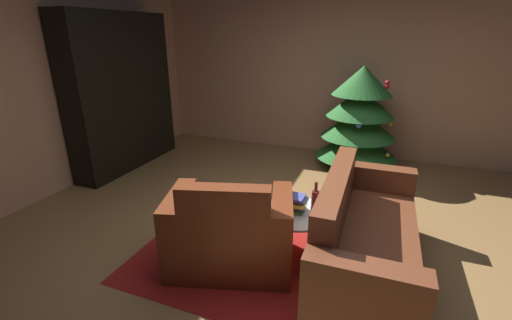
% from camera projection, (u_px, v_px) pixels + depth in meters
% --- Properties ---
extents(ground_plane, '(7.24, 7.24, 0.00)m').
position_uv_depth(ground_plane, '(287.00, 244.00, 3.29)').
color(ground_plane, olive).
extents(wall_back, '(6.15, 0.06, 2.66)m').
position_uv_depth(wall_back, '(343.00, 71.00, 5.34)').
color(wall_back, tan).
rests_on(wall_back, ground).
extents(wall_left, '(0.06, 5.85, 2.66)m').
position_uv_depth(wall_left, '(29.00, 86.00, 3.86)').
color(wall_left, tan).
rests_on(wall_left, ground).
extents(area_rug, '(2.34, 1.86, 0.01)m').
position_uv_depth(area_rug, '(274.00, 251.00, 3.17)').
color(area_rug, maroon).
rests_on(area_rug, ground).
extents(bookshelf_unit, '(0.38, 1.78, 2.16)m').
position_uv_depth(bookshelf_unit, '(130.00, 94.00, 4.99)').
color(bookshelf_unit, black).
rests_on(bookshelf_unit, ground).
extents(armchair_red, '(1.17, 0.93, 0.86)m').
position_uv_depth(armchair_red, '(230.00, 235.00, 2.87)').
color(armchair_red, brown).
rests_on(armchair_red, ground).
extents(couch_red, '(0.75, 1.79, 0.86)m').
position_uv_depth(couch_red, '(363.00, 241.00, 2.79)').
color(couch_red, brown).
rests_on(couch_red, ground).
extents(coffee_table, '(0.60, 0.60, 0.44)m').
position_uv_depth(coffee_table, '(295.00, 217.00, 2.98)').
color(coffee_table, black).
rests_on(coffee_table, ground).
extents(book_stack_on_table, '(0.21, 0.17, 0.15)m').
position_uv_depth(book_stack_on_table, '(296.00, 203.00, 2.94)').
color(book_stack_on_table, '#377D51').
rests_on(book_stack_on_table, coffee_table).
extents(bottle_on_table, '(0.06, 0.06, 0.31)m').
position_uv_depth(bottle_on_table, '(315.00, 203.00, 2.85)').
color(bottle_on_table, '#551D1E').
rests_on(bottle_on_table, coffee_table).
extents(decorated_tree, '(1.15, 1.15, 1.47)m').
position_uv_depth(decorated_tree, '(359.00, 119.00, 4.87)').
color(decorated_tree, brown).
rests_on(decorated_tree, ground).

